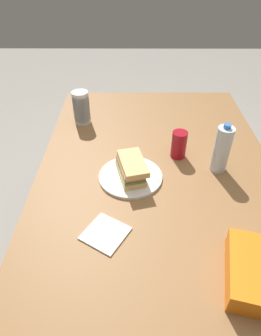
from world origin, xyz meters
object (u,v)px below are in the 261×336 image
soda_can_red (179,144)px  plastic_cup_stack (81,107)px  dining_table (156,182)px  chip_bag (255,272)px  paper_plate (130,176)px  sandwich (131,168)px  water_bottle_tall (222,149)px

soda_can_red → plastic_cup_stack: size_ratio=0.73×
dining_table → chip_bag: (0.51, 0.24, 0.12)m
paper_plate → soda_can_red: bearing=125.4°
sandwich → plastic_cup_stack: size_ratio=1.18×
sandwich → water_bottle_tall: size_ratio=0.91×
soda_can_red → plastic_cup_stack: 0.55m
soda_can_red → water_bottle_tall: 0.19m
dining_table → chip_bag: 0.58m
water_bottle_tall → plastic_cup_stack: water_bottle_tall is taller
sandwich → water_bottle_tall: water_bottle_tall is taller
paper_plate → sandwich: (0.00, 0.00, 0.05)m
soda_can_red → chip_bag: soda_can_red is taller
soda_can_red → plastic_cup_stack: bearing=-122.7°
paper_plate → sandwich: size_ratio=1.31×
dining_table → paper_plate: 0.16m
paper_plate → soda_can_red: soda_can_red is taller
plastic_cup_stack → water_bottle_tall: bearing=57.9°
sandwich → plastic_cup_stack: 0.52m
sandwich → plastic_cup_stack: plastic_cup_stack is taller
dining_table → paper_plate: (0.07, -0.11, 0.09)m
dining_table → chip_bag: size_ratio=6.39×
dining_table → water_bottle_tall: size_ratio=6.81×
dining_table → plastic_cup_stack: plastic_cup_stack is taller
water_bottle_tall → sandwich: bearing=-80.6°
dining_table → soda_can_red: bearing=129.3°
soda_can_red → plastic_cup_stack: (-0.30, -0.46, 0.02)m
paper_plate → plastic_cup_stack: bearing=-150.5°
sandwich → water_bottle_tall: (-0.06, 0.36, 0.05)m
paper_plate → water_bottle_tall: bearing=98.8°
sandwich → chip_bag: bearing=38.4°
paper_plate → dining_table: bearing=121.6°
dining_table → paper_plate: paper_plate is taller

